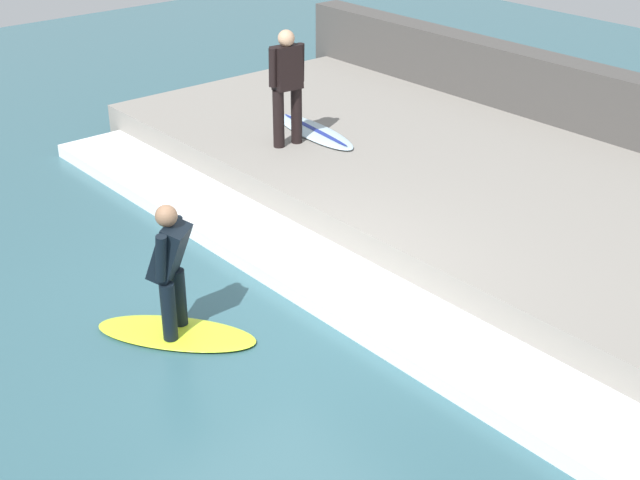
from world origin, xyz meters
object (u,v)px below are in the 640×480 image
Objects in this scene: surfboard_waiting_near at (315,131)px; surfboard_riding at (176,333)px; surfer_waiting_near at (287,82)px; surfer_riding at (170,263)px.

surfboard_riding is at bearing -146.92° from surfboard_waiting_near.
surfboard_riding is 4.33m from surfer_waiting_near.
surfer_waiting_near is 1.01m from surfboard_waiting_near.
surfer_riding is (-0.00, 0.00, 0.78)m from surfboard_riding.
surfer_waiting_near is 0.87× the size of surfboard_waiting_near.
surfer_riding is at bearing 180.00° from surfboard_riding.
surfboard_riding is 0.78m from surfer_riding.
surfer_waiting_near reaches higher than surfer_riding.
surfboard_riding is 4.65m from surfboard_waiting_near.
surfer_waiting_near is (3.32, 2.43, 0.57)m from surfer_riding.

